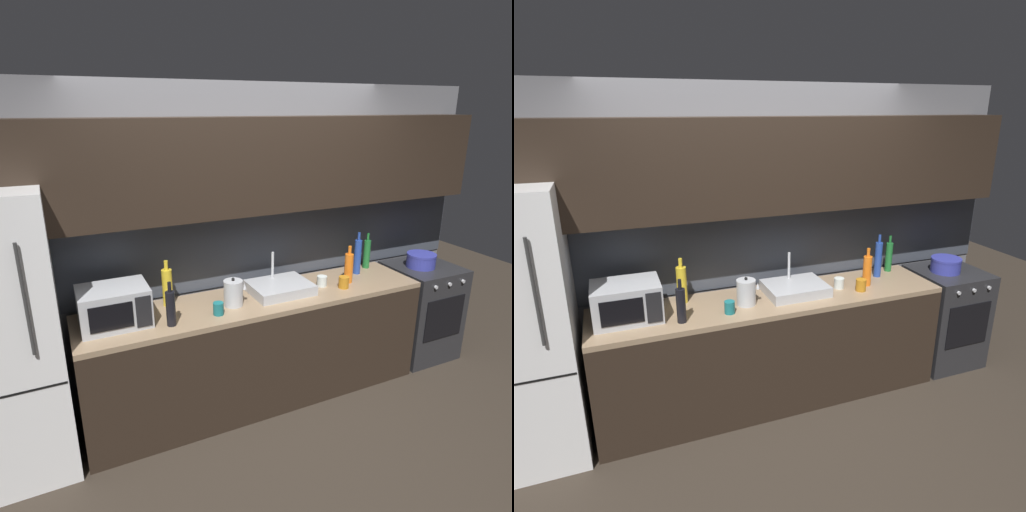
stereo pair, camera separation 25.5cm
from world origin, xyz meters
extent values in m
plane|color=#2D261E|center=(0.00, 0.00, 0.00)|extent=(10.00, 10.00, 0.00)
cube|color=slate|center=(0.00, 1.30, 1.25)|extent=(4.50, 0.10, 2.50)
cube|color=#3D424C|center=(0.00, 1.25, 1.20)|extent=(4.50, 0.01, 0.60)
cube|color=black|center=(0.00, 1.08, 1.90)|extent=(4.14, 0.34, 0.70)
cube|color=black|center=(0.00, 0.90, 0.43)|extent=(2.76, 0.60, 0.86)
cube|color=#8C7256|center=(0.00, 0.90, 0.88)|extent=(2.76, 0.60, 0.04)
cube|color=white|center=(-1.76, 0.90, 0.94)|extent=(0.68, 0.66, 1.88)
cube|color=black|center=(-1.76, 0.57, 0.75)|extent=(0.67, 0.00, 0.01)
cylinder|color=#333333|center=(-1.57, 0.55, 1.32)|extent=(0.02, 0.02, 0.66)
cube|color=#232326|center=(1.72, 0.90, 0.45)|extent=(0.60, 0.60, 0.90)
cube|color=black|center=(1.72, 0.60, 0.50)|extent=(0.45, 0.01, 0.40)
cylinder|color=#B2B2B7|center=(1.56, 0.59, 0.83)|extent=(0.03, 0.02, 0.03)
cylinder|color=#B2B2B7|center=(1.72, 0.59, 0.83)|extent=(0.03, 0.02, 0.03)
cylinder|color=#B2B2B7|center=(1.89, 0.59, 0.83)|extent=(0.03, 0.02, 0.03)
cube|color=#A8AAAF|center=(-1.08, 0.92, 1.04)|extent=(0.46, 0.34, 0.27)
cube|color=black|center=(-1.12, 0.75, 1.04)|extent=(0.28, 0.01, 0.18)
cube|color=black|center=(-0.92, 0.75, 1.04)|extent=(0.10, 0.01, 0.22)
cube|color=#ADAFB5|center=(0.20, 0.93, 0.94)|extent=(0.48, 0.38, 0.08)
cylinder|color=silver|center=(0.20, 1.06, 1.09)|extent=(0.02, 0.02, 0.22)
cylinder|color=#B7BABF|center=(-0.23, 0.86, 1.00)|extent=(0.14, 0.14, 0.20)
sphere|color=black|center=(-0.23, 0.86, 1.11)|extent=(0.02, 0.02, 0.02)
cone|color=#B7BABF|center=(-0.14, 0.86, 1.04)|extent=(0.03, 0.03, 0.05)
cylinder|color=black|center=(-0.74, 0.74, 1.02)|extent=(0.07, 0.07, 0.25)
cylinder|color=black|center=(-0.74, 0.74, 1.18)|extent=(0.02, 0.02, 0.07)
cylinder|color=#234299|center=(1.02, 1.02, 1.05)|extent=(0.06, 0.06, 0.31)
cylinder|color=#234299|center=(1.02, 1.02, 1.24)|extent=(0.02, 0.02, 0.07)
cylinder|color=#1E6B2D|center=(1.20, 1.10, 1.03)|extent=(0.06, 0.06, 0.26)
cylinder|color=#1E6B2D|center=(1.20, 1.10, 1.20)|extent=(0.02, 0.02, 0.07)
cylinder|color=gold|center=(-0.67, 1.07, 1.04)|extent=(0.08, 0.08, 0.28)
cylinder|color=gold|center=(-0.67, 1.07, 1.22)|extent=(0.03, 0.03, 0.07)
cylinder|color=orange|center=(0.83, 0.88, 1.03)|extent=(0.07, 0.07, 0.25)
cylinder|color=orange|center=(0.83, 0.88, 1.19)|extent=(0.03, 0.03, 0.07)
cylinder|color=silver|center=(0.58, 0.90, 0.94)|extent=(0.08, 0.08, 0.09)
cylinder|color=#19666B|center=(-0.39, 0.76, 0.95)|extent=(0.08, 0.08, 0.09)
cylinder|color=#B27019|center=(0.72, 0.79, 0.95)|extent=(0.08, 0.08, 0.10)
cylinder|color=#333899|center=(1.67, 0.90, 0.95)|extent=(0.26, 0.26, 0.11)
cylinder|color=#333899|center=(1.67, 0.90, 1.02)|extent=(0.26, 0.26, 0.02)
camera|label=1|loc=(-1.38, -1.98, 2.31)|focal=31.28mm
camera|label=2|loc=(-1.15, -2.08, 2.31)|focal=31.28mm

